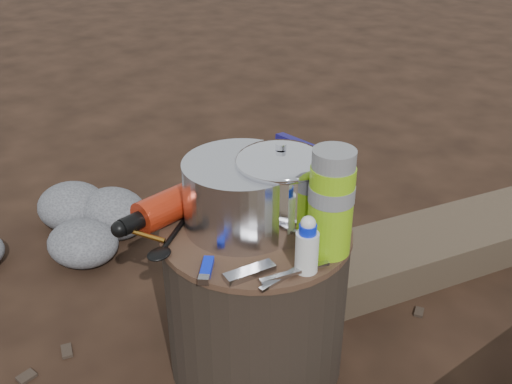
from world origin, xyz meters
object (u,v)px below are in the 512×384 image
Objects in this scene: stump at (256,299)px; travel_mug at (324,189)px; camping_pot at (280,188)px; fuel_bottle at (183,200)px; thermos at (331,203)px.

stump is 3.05× the size of travel_mug.
camping_pot is 1.37× the size of travel_mug.
stump is 1.36× the size of fuel_bottle.
fuel_bottle is at bearing -164.43° from stump.
thermos is at bearing -53.79° from travel_mug.
stump is 0.29m from camping_pot.
thermos reaches higher than stump.
fuel_bottle reaches higher than stump.
thermos is (0.34, 0.07, 0.08)m from fuel_bottle.
fuel_bottle is at bearing -167.74° from thermos.
fuel_bottle is 0.35m from thermos.
travel_mug is at bearing 59.54° from camping_pot.
stump is at bearing -122.18° from travel_mug.
thermos reaches higher than fuel_bottle.
thermos is at bearing -7.64° from camping_pot.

